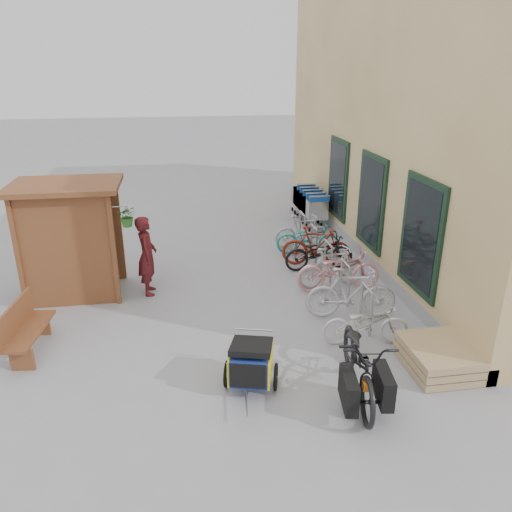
{
  "coord_description": "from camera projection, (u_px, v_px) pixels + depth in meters",
  "views": [
    {
      "loc": [
        -0.98,
        -7.72,
        4.63
      ],
      "look_at": [
        0.5,
        1.5,
        1.0
      ],
      "focal_mm": 35.0,
      "sensor_mm": 36.0,
      "label": 1
    }
  ],
  "objects": [
    {
      "name": "pallet_stack",
      "position": [
        438.0,
        357.0,
        8.01
      ],
      "size": [
        1.0,
        1.2,
        0.4
      ],
      "color": "tan",
      "rests_on": "ground"
    },
    {
      "name": "person_kiosk",
      "position": [
        147.0,
        256.0,
        10.44
      ],
      "size": [
        0.42,
        0.63,
        1.71
      ],
      "primitive_type": "imported",
      "rotation": [
        0.0,
        0.0,
        1.59
      ],
      "color": "maroon",
      "rests_on": "ground"
    },
    {
      "name": "bike_2",
      "position": [
        338.0,
        270.0,
        10.69
      ],
      "size": [
        1.86,
        0.71,
        0.96
      ],
      "primitive_type": "imported",
      "rotation": [
        0.0,
        0.0,
        1.53
      ],
      "color": "pink",
      "rests_on": "ground"
    },
    {
      "name": "building",
      "position": [
        468.0,
        110.0,
        12.76
      ],
      "size": [
        6.07,
        13.0,
        7.0
      ],
      "color": "#E3C582",
      "rests_on": "ground"
    },
    {
      "name": "bike_0",
      "position": [
        366.0,
        323.0,
        8.67
      ],
      "size": [
        1.56,
        0.7,
        0.8
      ],
      "primitive_type": "imported",
      "rotation": [
        0.0,
        0.0,
        1.46
      ],
      "color": "silver",
      "rests_on": "ground"
    },
    {
      "name": "bike_1",
      "position": [
        351.0,
        293.0,
        9.52
      ],
      "size": [
        1.79,
        0.76,
        1.04
      ],
      "primitive_type": "imported",
      "rotation": [
        0.0,
        0.0,
        1.41
      ],
      "color": "silver",
      "rests_on": "ground"
    },
    {
      "name": "bike_rack",
      "position": [
        328.0,
        257.0,
        11.29
      ],
      "size": [
        0.05,
        5.35,
        0.86
      ],
      "color": "#A5A8AD",
      "rests_on": "ground"
    },
    {
      "name": "shopping_carts",
      "position": [
        308.0,
        201.0,
        15.43
      ],
      "size": [
        0.61,
        2.44,
        1.1
      ],
      "color": "silver",
      "rests_on": "ground"
    },
    {
      "name": "cargo_bike",
      "position": [
        360.0,
        362.0,
        7.27
      ],
      "size": [
        1.05,
        2.2,
        1.11
      ],
      "rotation": [
        0.0,
        0.0,
        -0.15
      ],
      "color": "black",
      "rests_on": "ground"
    },
    {
      "name": "bench",
      "position": [
        24.0,
        328.0,
        8.39
      ],
      "size": [
        0.59,
        1.46,
        0.9
      ],
      "rotation": [
        0.0,
        0.0,
        -0.12
      ],
      "color": "brown",
      "rests_on": "ground"
    },
    {
      "name": "bike_7",
      "position": [
        302.0,
        231.0,
        13.21
      ],
      "size": [
        1.52,
        0.47,
        0.91
      ],
      "primitive_type": "imported",
      "rotation": [
        0.0,
        0.0,
        1.6
      ],
      "color": "silver",
      "rests_on": "ground"
    },
    {
      "name": "child_trailer",
      "position": [
        251.0,
        362.0,
        7.48
      ],
      "size": [
        0.88,
        1.38,
        0.8
      ],
      "rotation": [
        0.0,
        0.0,
        -0.27
      ],
      "color": "navy",
      "rests_on": "ground"
    },
    {
      "name": "kiosk",
      "position": [
        66.0,
        224.0,
        10.16
      ],
      "size": [
        2.49,
        1.65,
        2.4
      ],
      "color": "brown",
      "rests_on": "ground"
    },
    {
      "name": "bike_4",
      "position": [
        319.0,
        252.0,
        11.8
      ],
      "size": [
        1.69,
        0.64,
        0.88
      ],
      "primitive_type": "imported",
      "rotation": [
        0.0,
        0.0,
        1.61
      ],
      "color": "black",
      "rests_on": "ground"
    },
    {
      "name": "bike_6",
      "position": [
        308.0,
        238.0,
        12.77
      ],
      "size": [
        1.7,
        0.85,
        0.85
      ],
      "primitive_type": "imported",
      "rotation": [
        0.0,
        0.0,
        1.39
      ],
      "color": "teal",
      "rests_on": "ground"
    },
    {
      "name": "ground",
      "position": [
        242.0,
        339.0,
        8.93
      ],
      "size": [
        80.0,
        80.0,
        0.0
      ],
      "primitive_type": "plane",
      "color": "#949496"
    },
    {
      "name": "bike_5",
      "position": [
        316.0,
        246.0,
        12.0
      ],
      "size": [
        1.73,
        0.9,
        1.0
      ],
      "primitive_type": "imported",
      "rotation": [
        0.0,
        0.0,
        1.3
      ],
      "color": "maroon",
      "rests_on": "ground"
    },
    {
      "name": "bike_3",
      "position": [
        332.0,
        267.0,
        10.86
      ],
      "size": [
        1.6,
        0.6,
        0.94
      ],
      "primitive_type": "imported",
      "rotation": [
        0.0,
        0.0,
        1.68
      ],
      "color": "silver",
      "rests_on": "ground"
    }
  ]
}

